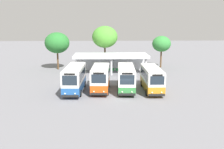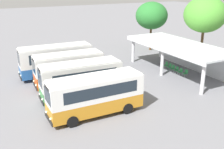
{
  "view_description": "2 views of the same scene",
  "coord_description": "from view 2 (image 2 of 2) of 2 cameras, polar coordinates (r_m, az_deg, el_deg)",
  "views": [
    {
      "loc": [
        -2.27,
        -31.25,
        9.53
      ],
      "look_at": [
        -1.07,
        5.1,
        1.8
      ],
      "focal_mm": 41.12,
      "sensor_mm": 36.0,
      "label": 1
    },
    {
      "loc": [
        22.07,
        -5.31,
        10.19
      ],
      "look_at": [
        0.51,
        6.04,
        1.69
      ],
      "focal_mm": 43.43,
      "sensor_mm": 36.0,
      "label": 2
    }
  ],
  "objects": [
    {
      "name": "waiting_chair_middle_seat",
      "position": [
        32.36,
        12.65,
        1.37
      ],
      "size": [
        0.45,
        0.45,
        0.86
      ],
      "color": "slate",
      "rests_on": "ground"
    },
    {
      "name": "terminal_canopy",
      "position": [
        32.24,
        14.67,
        5.07
      ],
      "size": [
        13.5,
        5.52,
        3.4
      ],
      "color": "silver",
      "rests_on": "ground"
    },
    {
      "name": "city_bus_middle_cream",
      "position": [
        24.25,
        -6.57,
        -0.97
      ],
      "size": [
        2.58,
        7.36,
        3.39
      ],
      "color": "black",
      "rests_on": "ground"
    },
    {
      "name": "ground_plane",
      "position": [
        24.89,
        -13.02,
        -5.47
      ],
      "size": [
        180.0,
        180.0,
        0.0
      ],
      "primitive_type": "plane",
      "color": "slate"
    },
    {
      "name": "waiting_chair_fourth_seat",
      "position": [
        31.87,
        13.43,
        1.04
      ],
      "size": [
        0.45,
        0.45,
        0.86
      ],
      "color": "slate",
      "rests_on": "ground"
    },
    {
      "name": "waiting_chair_far_end_seat",
      "position": [
        31.0,
        15.23,
        0.37
      ],
      "size": [
        0.45,
        0.45,
        0.86
      ],
      "color": "slate",
      "rests_on": "ground"
    },
    {
      "name": "waiting_chair_fifth_seat",
      "position": [
        31.38,
        14.21,
        0.69
      ],
      "size": [
        0.45,
        0.45,
        0.86
      ],
      "color": "slate",
      "rests_on": "ground"
    },
    {
      "name": "waiting_chair_second_from_end",
      "position": [
        32.91,
        12.02,
        1.72
      ],
      "size": [
        0.45,
        0.45,
        0.86
      ],
      "color": "slate",
      "rests_on": "ground"
    },
    {
      "name": "city_bus_nearest_orange",
      "position": [
        30.49,
        -11.73,
        3.07
      ],
      "size": [
        2.56,
        7.99,
        3.47
      ],
      "color": "black",
      "rests_on": "ground"
    },
    {
      "name": "city_bus_second_in_row",
      "position": [
        27.38,
        -9.11,
        1.29
      ],
      "size": [
        2.63,
        6.97,
        3.39
      ],
      "color": "black",
      "rests_on": "ground"
    },
    {
      "name": "roadside_tree_behind_canopy",
      "position": [
        35.15,
        18.97,
        11.81
      ],
      "size": [
        5.05,
        5.05,
        8.42
      ],
      "color": "brown",
      "rests_on": "ground"
    },
    {
      "name": "waiting_chair_end_by_column",
      "position": [
        33.41,
        11.29,
        2.04
      ],
      "size": [
        0.45,
        0.45,
        0.86
      ],
      "color": "slate",
      "rests_on": "ground"
    },
    {
      "name": "city_bus_fourth_amber",
      "position": [
        21.22,
        -3.5,
        -4.12
      ],
      "size": [
        2.3,
        7.66,
        3.24
      ],
      "color": "black",
      "rests_on": "ground"
    },
    {
      "name": "roadside_tree_west_of_canopy",
      "position": [
        41.49,
        8.33,
        12.16
      ],
      "size": [
        4.74,
        4.74,
        7.25
      ],
      "color": "brown",
      "rests_on": "ground"
    }
  ]
}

